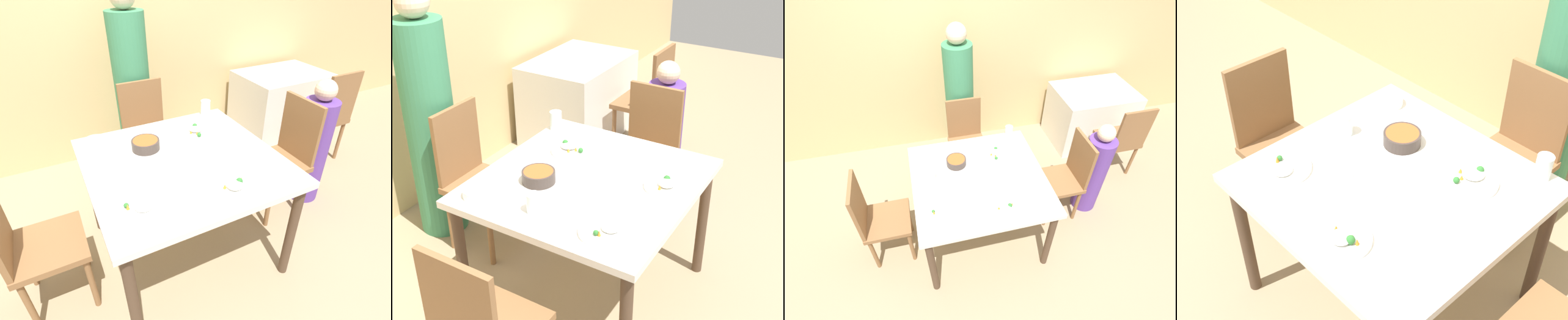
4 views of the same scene
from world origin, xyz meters
TOP-DOWN VIEW (x-y plane):
  - ground_plane at (0.00, 0.00)m, footprint 10.00×10.00m
  - dining_table at (0.00, 0.00)m, footprint 1.14×1.10m
  - chair_adult_spot at (0.07, 0.89)m, footprint 0.40×0.40m
  - chair_empty_left at (-0.91, 0.00)m, footprint 0.40×0.40m
  - person_adult at (0.07, 1.22)m, footprint 0.32×0.32m
  - bowl_curry at (-0.16, 0.21)m, footprint 0.18×0.18m
  - plate_rice_adult at (0.12, -0.38)m, footprint 0.21×0.21m
  - plate_rice_child at (0.23, 0.24)m, footprint 0.26×0.26m
  - plate_noodles at (-0.37, -0.30)m, footprint 0.23×0.23m
  - bowl_rice_small at (-0.43, 0.40)m, footprint 0.14×0.14m
  - glass_water_tall at (0.42, 0.49)m, footprint 0.07×0.07m
  - glass_water_short at (-0.40, 0.07)m, footprint 0.07×0.07m
  - fork_steel at (-0.23, -0.11)m, footprint 0.18×0.04m
  - spoon_steel at (-0.03, -0.10)m, footprint 0.18×0.03m

SIDE VIEW (x-z plane):
  - ground_plane at x=0.00m, z-range 0.00..0.00m
  - chair_adult_spot at x=0.07m, z-range 0.04..0.99m
  - chair_empty_left at x=-0.91m, z-range 0.04..0.99m
  - dining_table at x=0.00m, z-range 0.30..1.08m
  - person_adult at x=0.07m, z-range -0.06..1.61m
  - fork_steel at x=-0.23m, z-range 0.78..0.78m
  - spoon_steel at x=-0.03m, z-range 0.78..0.78m
  - plate_noodles at x=-0.37m, z-range 0.77..0.82m
  - plate_rice_child at x=0.23m, z-range 0.77..0.82m
  - plate_rice_adult at x=0.12m, z-range 0.77..0.82m
  - bowl_rice_small at x=-0.43m, z-range 0.78..0.83m
  - bowl_curry at x=-0.16m, z-range 0.78..0.85m
  - glass_water_short at x=-0.40m, z-range 0.78..0.88m
  - glass_water_tall at x=0.42m, z-range 0.78..0.90m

